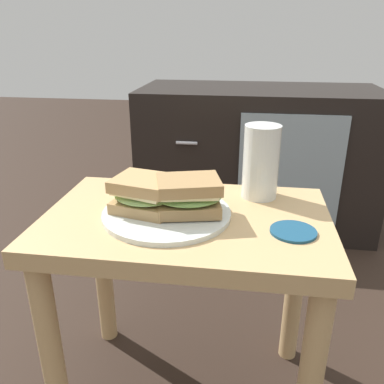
{
  "coord_description": "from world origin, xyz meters",
  "views": [
    {
      "loc": [
        0.11,
        -0.69,
        0.8
      ],
      "look_at": [
        0.01,
        0.0,
        0.51
      ],
      "focal_mm": 37.16,
      "sensor_mm": 36.0,
      "label": 1
    }
  ],
  "objects_px": {
    "plate": "(167,213)",
    "sandwich_back": "(189,195)",
    "tv_cabinet": "(256,158)",
    "coaster": "(293,231)",
    "sandwich_front": "(144,194)",
    "beer_glass": "(261,163)"
  },
  "relations": [
    {
      "from": "plate",
      "to": "coaster",
      "type": "bearing_deg",
      "value": -8.79
    },
    {
      "from": "tv_cabinet",
      "to": "sandwich_front",
      "type": "height_order",
      "value": "tv_cabinet"
    },
    {
      "from": "sandwich_front",
      "to": "beer_glass",
      "type": "relative_size",
      "value": 0.9
    },
    {
      "from": "sandwich_front",
      "to": "coaster",
      "type": "height_order",
      "value": "sandwich_front"
    },
    {
      "from": "sandwich_front",
      "to": "sandwich_back",
      "type": "bearing_deg",
      "value": -0.8
    },
    {
      "from": "tv_cabinet",
      "to": "plate",
      "type": "relative_size",
      "value": 3.83
    },
    {
      "from": "sandwich_front",
      "to": "beer_glass",
      "type": "height_order",
      "value": "beer_glass"
    },
    {
      "from": "sandwich_back",
      "to": "beer_glass",
      "type": "height_order",
      "value": "beer_glass"
    },
    {
      "from": "tv_cabinet",
      "to": "plate",
      "type": "height_order",
      "value": "tv_cabinet"
    },
    {
      "from": "plate",
      "to": "beer_glass",
      "type": "xyz_separation_m",
      "value": [
        0.18,
        0.13,
        0.07
      ]
    },
    {
      "from": "tv_cabinet",
      "to": "coaster",
      "type": "xyz_separation_m",
      "value": [
        0.05,
        -0.99,
        0.17
      ]
    },
    {
      "from": "coaster",
      "to": "sandwich_front",
      "type": "bearing_deg",
      "value": 172.43
    },
    {
      "from": "beer_glass",
      "to": "sandwich_back",
      "type": "bearing_deg",
      "value": -137.15
    },
    {
      "from": "tv_cabinet",
      "to": "sandwich_back",
      "type": "relative_size",
      "value": 6.64
    },
    {
      "from": "plate",
      "to": "sandwich_back",
      "type": "height_order",
      "value": "sandwich_back"
    },
    {
      "from": "sandwich_back",
      "to": "beer_glass",
      "type": "xyz_separation_m",
      "value": [
        0.14,
        0.13,
        0.03
      ]
    },
    {
      "from": "sandwich_back",
      "to": "coaster",
      "type": "bearing_deg",
      "value": -10.54
    },
    {
      "from": "sandwich_back",
      "to": "tv_cabinet",
      "type": "bearing_deg",
      "value": 81.34
    },
    {
      "from": "sandwich_front",
      "to": "plate",
      "type": "bearing_deg",
      "value": -0.8
    },
    {
      "from": "plate",
      "to": "beer_glass",
      "type": "height_order",
      "value": "beer_glass"
    },
    {
      "from": "beer_glass",
      "to": "sandwich_front",
      "type": "bearing_deg",
      "value": -150.81
    },
    {
      "from": "plate",
      "to": "coaster",
      "type": "height_order",
      "value": "plate"
    }
  ]
}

